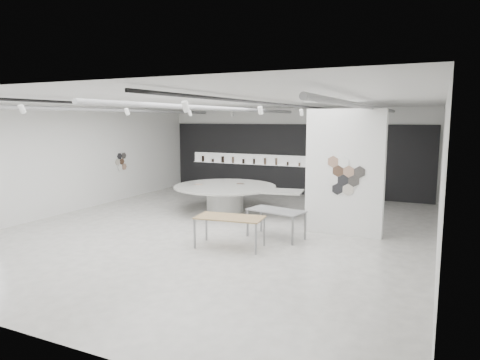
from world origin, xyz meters
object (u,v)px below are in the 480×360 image
at_px(display_island, 227,195).
at_px(kitchen_counter, 354,190).
at_px(sample_table_wood, 230,219).
at_px(partition_column, 345,173).
at_px(sample_table_stone, 276,212).

xyz_separation_m(display_island, kitchen_counter, (3.79, 4.15, -0.19)).
relative_size(display_island, sample_table_wood, 2.81).
relative_size(sample_table_wood, kitchen_counter, 1.20).
xyz_separation_m(partition_column, sample_table_wood, (-2.39, -2.57, -1.05)).
bearing_deg(display_island, partition_column, -25.97).
bearing_deg(sample_table_wood, kitchen_counter, 78.01).
bearing_deg(sample_table_wood, sample_table_stone, 59.90).
xyz_separation_m(partition_column, display_island, (-4.46, 1.36, -1.19)).
bearing_deg(display_island, sample_table_stone, -51.23).
bearing_deg(kitchen_counter, partition_column, -78.51).
distance_m(sample_table_wood, sample_table_stone, 1.55).
relative_size(partition_column, kitchen_counter, 2.37).
bearing_deg(display_island, sample_table_wood, -71.23).
bearing_deg(partition_column, display_island, 163.11).
xyz_separation_m(display_island, sample_table_stone, (2.85, -2.58, 0.12)).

